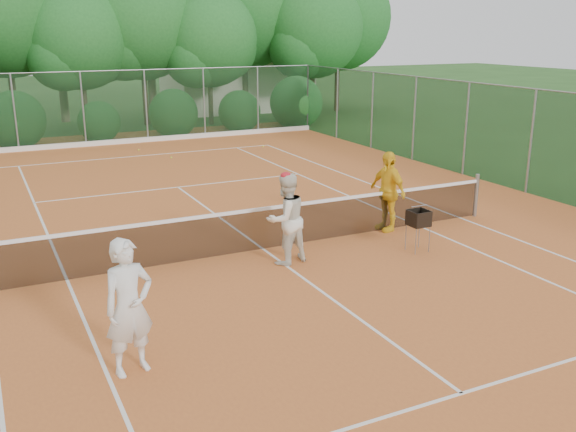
% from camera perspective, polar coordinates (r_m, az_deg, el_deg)
% --- Properties ---
extents(ground, '(120.00, 120.00, 0.00)m').
position_cam_1_polar(ground, '(14.01, -2.16, -3.08)').
color(ground, '#244D1B').
rests_on(ground, ground).
extents(clay_court, '(18.00, 36.00, 0.02)m').
position_cam_1_polar(clay_court, '(14.00, -2.16, -3.05)').
color(clay_court, '#C8692E').
rests_on(clay_court, ground).
extents(club_building, '(8.00, 5.00, 3.00)m').
position_cam_1_polar(club_building, '(38.96, -4.57, 11.61)').
color(club_building, beige).
rests_on(club_building, ground).
extents(tennis_net, '(11.97, 0.10, 1.10)m').
position_cam_1_polar(tennis_net, '(13.84, -2.18, -1.01)').
color(tennis_net, gray).
rests_on(tennis_net, clay_court).
extents(player_white, '(0.80, 0.62, 1.96)m').
position_cam_1_polar(player_white, '(9.09, -13.95, -7.86)').
color(player_white, white).
rests_on(player_white, clay_court).
extents(player_center_grp, '(1.05, 0.90, 1.91)m').
position_cam_1_polar(player_center_grp, '(12.94, -0.19, -0.23)').
color(player_center_grp, white).
rests_on(player_center_grp, clay_court).
extents(player_yellow, '(0.61, 1.17, 1.90)m').
position_cam_1_polar(player_yellow, '(15.29, 8.83, 2.19)').
color(player_yellow, yellow).
rests_on(player_yellow, clay_court).
extents(ball_hopper, '(0.40, 0.40, 0.91)m').
position_cam_1_polar(ball_hopper, '(13.98, 11.53, -0.25)').
color(ball_hopper, gray).
rests_on(ball_hopper, clay_court).
extents(stray_ball_a, '(0.07, 0.07, 0.07)m').
position_cam_1_polar(stray_ball_a, '(24.29, -10.33, 5.13)').
color(stray_ball_a, '#C3DA32').
rests_on(stray_ball_a, clay_court).
extents(stray_ball_b, '(0.07, 0.07, 0.07)m').
position_cam_1_polar(stray_ball_b, '(26.11, -13.13, 5.74)').
color(stray_ball_b, gold).
rests_on(stray_ball_b, clay_court).
extents(stray_ball_c, '(0.07, 0.07, 0.07)m').
position_cam_1_polar(stray_ball_c, '(26.25, -2.22, 6.21)').
color(stray_ball_c, yellow).
rests_on(stray_ball_c, clay_court).
extents(court_markings, '(11.03, 23.83, 0.01)m').
position_cam_1_polar(court_markings, '(14.00, -2.16, -2.99)').
color(court_markings, white).
rests_on(court_markings, clay_court).
extents(fence_back, '(18.07, 0.07, 3.00)m').
position_cam_1_polar(fence_back, '(27.78, -15.11, 9.28)').
color(fence_back, '#19381E').
rests_on(fence_back, clay_court).
extents(tropical_treeline, '(32.10, 8.49, 15.03)m').
position_cam_1_polar(tropical_treeline, '(33.01, -14.95, 16.59)').
color(tropical_treeline, brown).
rests_on(tropical_treeline, ground).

